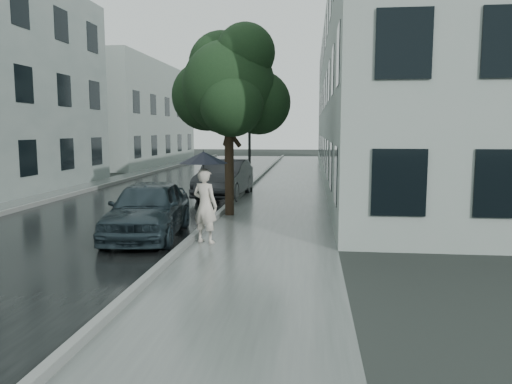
# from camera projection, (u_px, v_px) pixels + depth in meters

# --- Properties ---
(ground) EXTENTS (120.00, 120.00, 0.00)m
(ground) POSITION_uv_depth(u_px,v_px,m) (243.00, 266.00, 10.16)
(ground) COLOR black
(ground) RESTS_ON ground
(sidewalk) EXTENTS (3.50, 60.00, 0.01)m
(sidewalk) POSITION_uv_depth(u_px,v_px,m) (286.00, 193.00, 21.97)
(sidewalk) COLOR slate
(sidewalk) RESTS_ON ground
(kerb_near) EXTENTS (0.15, 60.00, 0.15)m
(kerb_near) POSITION_uv_depth(u_px,v_px,m) (245.00, 190.00, 22.16)
(kerb_near) COLOR slate
(kerb_near) RESTS_ON ground
(asphalt_road) EXTENTS (6.85, 60.00, 0.00)m
(asphalt_road) POSITION_uv_depth(u_px,v_px,m) (168.00, 191.00, 22.55)
(asphalt_road) COLOR black
(asphalt_road) RESTS_ON ground
(kerb_far) EXTENTS (0.15, 60.00, 0.15)m
(kerb_far) POSITION_uv_depth(u_px,v_px,m) (94.00, 188.00, 22.93)
(kerb_far) COLOR slate
(kerb_far) RESTS_ON ground
(sidewalk_far) EXTENTS (1.70, 60.00, 0.01)m
(sidewalk_far) POSITION_uv_depth(u_px,v_px,m) (75.00, 190.00, 23.04)
(sidewalk_far) COLOR #4C5451
(sidewalk_far) RESTS_ON ground
(building_near) EXTENTS (7.02, 36.00, 9.00)m
(building_near) POSITION_uv_depth(u_px,v_px,m) (385.00, 99.00, 28.23)
(building_near) COLOR gray
(building_near) RESTS_ON ground
(building_far_b) EXTENTS (7.02, 18.00, 8.00)m
(building_far_b) POSITION_uv_depth(u_px,v_px,m) (126.00, 114.00, 40.76)
(building_far_b) COLOR gray
(building_far_b) RESTS_ON ground
(pedestrian) EXTENTS (0.79, 0.67, 1.83)m
(pedestrian) POSITION_uv_depth(u_px,v_px,m) (205.00, 206.00, 12.15)
(pedestrian) COLOR beige
(pedestrian) RESTS_ON sidewalk
(umbrella) EXTENTS (1.49, 1.49, 1.36)m
(umbrella) POSITION_uv_depth(u_px,v_px,m) (203.00, 157.00, 11.98)
(umbrella) COLOR black
(umbrella) RESTS_ON ground
(street_tree) EXTENTS (3.90, 3.54, 6.04)m
(street_tree) POSITION_uv_depth(u_px,v_px,m) (229.00, 86.00, 15.88)
(street_tree) COLOR #332619
(street_tree) RESTS_ON ground
(lamp_post) EXTENTS (0.85, 0.33, 4.73)m
(lamp_post) POSITION_uv_depth(u_px,v_px,m) (246.00, 131.00, 22.00)
(lamp_post) COLOR black
(lamp_post) RESTS_ON ground
(car_near) EXTENTS (2.14, 4.46, 1.47)m
(car_near) POSITION_uv_depth(u_px,v_px,m) (148.00, 209.00, 12.85)
(car_near) COLOR #1B282E
(car_near) RESTS_ON ground
(car_far) EXTENTS (1.86, 4.73, 1.53)m
(car_far) POSITION_uv_depth(u_px,v_px,m) (224.00, 178.00, 20.56)
(car_far) COLOR #27292D
(car_far) RESTS_ON ground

